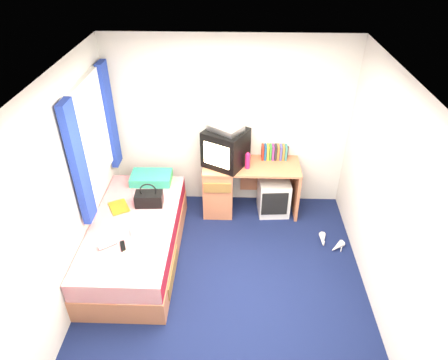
{
  "coord_description": "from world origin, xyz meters",
  "views": [
    {
      "loc": [
        0.09,
        -3.14,
        3.57
      ],
      "look_at": [
        -0.04,
        0.7,
        0.98
      ],
      "focal_mm": 32.0,
      "sensor_mm": 36.0,
      "label": 1
    }
  ],
  "objects_px": {
    "vcr": "(226,128)",
    "remote_control": "(123,246)",
    "desk": "(231,185)",
    "handbag": "(149,198)",
    "towel": "(145,228)",
    "aerosol_can": "(239,155)",
    "white_heels": "(330,243)",
    "crt_tv": "(226,148)",
    "pillow": "(151,178)",
    "storage_cube": "(273,196)",
    "pink_water_bottle": "(248,161)",
    "colour_swatch_fan": "(134,251)",
    "picture_frame": "(287,153)",
    "water_bottle": "(107,244)",
    "magazine": "(119,207)",
    "bed": "(136,239)"
  },
  "relations": [
    {
      "from": "vcr",
      "to": "remote_control",
      "type": "relative_size",
      "value": 2.52
    },
    {
      "from": "desk",
      "to": "handbag",
      "type": "relative_size",
      "value": 3.75
    },
    {
      "from": "handbag",
      "to": "towel",
      "type": "xyz_separation_m",
      "value": [
        0.04,
        -0.49,
        -0.05
      ]
    },
    {
      "from": "aerosol_can",
      "to": "white_heels",
      "type": "bearing_deg",
      "value": -34.67
    },
    {
      "from": "towel",
      "to": "crt_tv",
      "type": "bearing_deg",
      "value": 52.46
    },
    {
      "from": "pillow",
      "to": "towel",
      "type": "height_order",
      "value": "pillow"
    },
    {
      "from": "storage_cube",
      "to": "vcr",
      "type": "relative_size",
      "value": 1.29
    },
    {
      "from": "pink_water_bottle",
      "to": "aerosol_can",
      "type": "distance_m",
      "value": 0.2
    },
    {
      "from": "handbag",
      "to": "white_heels",
      "type": "distance_m",
      "value": 2.36
    },
    {
      "from": "colour_swatch_fan",
      "to": "remote_control",
      "type": "relative_size",
      "value": 1.38
    },
    {
      "from": "picture_frame",
      "to": "remote_control",
      "type": "xyz_separation_m",
      "value": [
        -1.92,
        -1.62,
        -0.27
      ]
    },
    {
      "from": "pillow",
      "to": "crt_tv",
      "type": "height_order",
      "value": "crt_tv"
    },
    {
      "from": "picture_frame",
      "to": "water_bottle",
      "type": "bearing_deg",
      "value": -127.43
    },
    {
      "from": "picture_frame",
      "to": "desk",
      "type": "bearing_deg",
      "value": -150.39
    },
    {
      "from": "storage_cube",
      "to": "crt_tv",
      "type": "bearing_deg",
      "value": 172.55
    },
    {
      "from": "pink_water_bottle",
      "to": "magazine",
      "type": "xyz_separation_m",
      "value": [
        -1.59,
        -0.64,
        -0.31
      ]
    },
    {
      "from": "storage_cube",
      "to": "white_heels",
      "type": "distance_m",
      "value": 1.01
    },
    {
      "from": "aerosol_can",
      "to": "desk",
      "type": "bearing_deg",
      "value": -142.87
    },
    {
      "from": "towel",
      "to": "colour_swatch_fan",
      "type": "bearing_deg",
      "value": -100.03
    },
    {
      "from": "remote_control",
      "to": "towel",
      "type": "bearing_deg",
      "value": 33.75
    },
    {
      "from": "colour_swatch_fan",
      "to": "pillow",
      "type": "bearing_deg",
      "value": 92.2
    },
    {
      "from": "storage_cube",
      "to": "white_heels",
      "type": "bearing_deg",
      "value": -50.06
    },
    {
      "from": "picture_frame",
      "to": "white_heels",
      "type": "bearing_deg",
      "value": -46.5
    },
    {
      "from": "water_bottle",
      "to": "white_heels",
      "type": "distance_m",
      "value": 2.74
    },
    {
      "from": "pillow",
      "to": "white_heels",
      "type": "bearing_deg",
      "value": -14.27
    },
    {
      "from": "pink_water_bottle",
      "to": "remote_control",
      "type": "height_order",
      "value": "pink_water_bottle"
    },
    {
      "from": "desk",
      "to": "aerosol_can",
      "type": "bearing_deg",
      "value": 37.13
    },
    {
      "from": "bed",
      "to": "magazine",
      "type": "height_order",
      "value": "magazine"
    },
    {
      "from": "pillow",
      "to": "remote_control",
      "type": "xyz_separation_m",
      "value": [
        -0.08,
        -1.27,
        -0.05
      ]
    },
    {
      "from": "magazine",
      "to": "colour_swatch_fan",
      "type": "height_order",
      "value": "magazine"
    },
    {
      "from": "picture_frame",
      "to": "towel",
      "type": "relative_size",
      "value": 0.52
    },
    {
      "from": "towel",
      "to": "storage_cube",
      "type": "bearing_deg",
      "value": 35.48
    },
    {
      "from": "vcr",
      "to": "picture_frame",
      "type": "relative_size",
      "value": 2.88
    },
    {
      "from": "pink_water_bottle",
      "to": "magazine",
      "type": "relative_size",
      "value": 0.73
    },
    {
      "from": "colour_swatch_fan",
      "to": "aerosol_can",
      "type": "bearing_deg",
      "value": 54.39
    },
    {
      "from": "desk",
      "to": "white_heels",
      "type": "xyz_separation_m",
      "value": [
        1.29,
        -0.75,
        -0.37
      ]
    },
    {
      "from": "picture_frame",
      "to": "remote_control",
      "type": "distance_m",
      "value": 2.52
    },
    {
      "from": "colour_swatch_fan",
      "to": "picture_frame",
      "type": "bearing_deg",
      "value": 43.45
    },
    {
      "from": "picture_frame",
      "to": "pink_water_bottle",
      "type": "distance_m",
      "value": 0.62
    },
    {
      "from": "desk",
      "to": "aerosol_can",
      "type": "height_order",
      "value": "aerosol_can"
    },
    {
      "from": "aerosol_can",
      "to": "handbag",
      "type": "bearing_deg",
      "value": -146.48
    },
    {
      "from": "magazine",
      "to": "vcr",
      "type": "bearing_deg",
      "value": 29.51
    },
    {
      "from": "towel",
      "to": "white_heels",
      "type": "height_order",
      "value": "towel"
    },
    {
      "from": "storage_cube",
      "to": "aerosol_can",
      "type": "xyz_separation_m",
      "value": [
        -0.5,
        0.11,
        0.59
      ]
    },
    {
      "from": "remote_control",
      "to": "bed",
      "type": "bearing_deg",
      "value": 67.04
    },
    {
      "from": "vcr",
      "to": "towel",
      "type": "distance_m",
      "value": 1.61
    },
    {
      "from": "magazine",
      "to": "pillow",
      "type": "bearing_deg",
      "value": 62.68
    },
    {
      "from": "vcr",
      "to": "handbag",
      "type": "xyz_separation_m",
      "value": [
        -0.93,
        -0.66,
        -0.66
      ]
    },
    {
      "from": "bed",
      "to": "water_bottle",
      "type": "relative_size",
      "value": 10.0
    },
    {
      "from": "water_bottle",
      "to": "handbag",
      "type": "bearing_deg",
      "value": 67.46
    }
  ]
}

